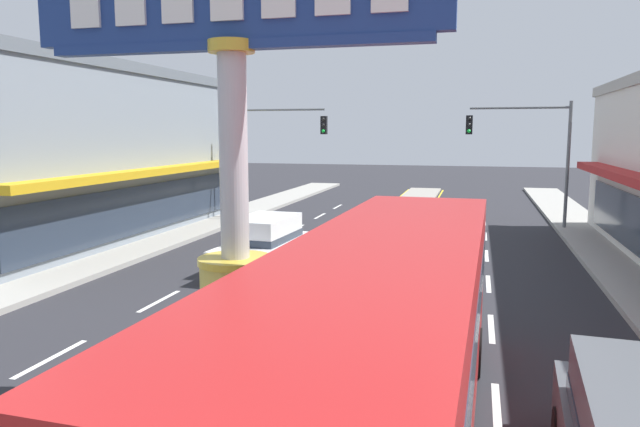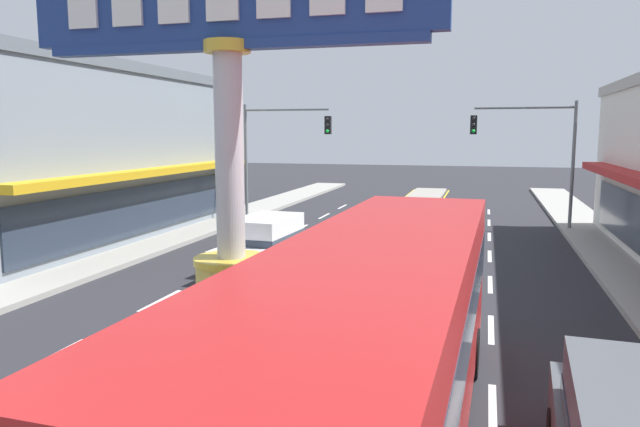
% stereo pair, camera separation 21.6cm
% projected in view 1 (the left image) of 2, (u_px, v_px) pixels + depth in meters
% --- Properties ---
extents(median_strip, '(2.43, 52.00, 0.14)m').
position_uv_depth(median_strip, '(371.00, 248.00, 23.90)').
color(median_strip, gray).
rests_on(median_strip, ground).
extents(sidewalk_left, '(2.61, 60.00, 0.18)m').
position_uv_depth(sidewalk_left, '(145.00, 246.00, 24.31)').
color(sidewalk_left, '#9E9B93').
rests_on(sidewalk_left, ground).
extents(sidewalk_right, '(2.61, 60.00, 0.18)m').
position_uv_depth(sidewalk_right, '(630.00, 272.00, 19.65)').
color(sidewalk_right, '#9E9B93').
rests_on(sidewalk_right, ground).
extents(lane_markings, '(9.17, 52.00, 0.01)m').
position_uv_depth(lane_markings, '(365.00, 256.00, 22.61)').
color(lane_markings, silver).
rests_on(lane_markings, ground).
extents(district_sign, '(7.33, 1.33, 7.58)m').
position_uv_depth(district_sign, '(234.00, 181.00, 10.13)').
color(district_sign, gold).
rests_on(district_sign, median_strip).
extents(storefront_left, '(10.43, 20.28, 7.61)m').
position_uv_depth(storefront_left, '(49.00, 153.00, 26.25)').
color(storefront_left, gray).
rests_on(storefront_left, ground).
extents(traffic_light_left_side, '(4.86, 0.46, 6.20)m').
position_uv_depth(traffic_light_left_side, '(272.00, 142.00, 30.98)').
color(traffic_light_left_side, slate).
rests_on(traffic_light_left_side, ground).
extents(traffic_light_right_side, '(4.86, 0.46, 6.20)m').
position_uv_depth(traffic_light_right_side, '(530.00, 142.00, 28.27)').
color(traffic_light_right_side, slate).
rests_on(traffic_light_right_side, ground).
extents(bus_far_right_lane, '(2.82, 11.26, 3.26)m').
position_uv_depth(bus_far_right_lane, '(385.00, 336.00, 8.35)').
color(bus_far_right_lane, '#B21E1E').
rests_on(bus_far_right_lane, ground).
extents(suv_near_left_lane, '(2.17, 4.70, 1.90)m').
position_uv_depth(suv_near_left_lane, '(263.00, 244.00, 19.92)').
color(suv_near_left_lane, white).
rests_on(suv_near_left_lane, ground).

